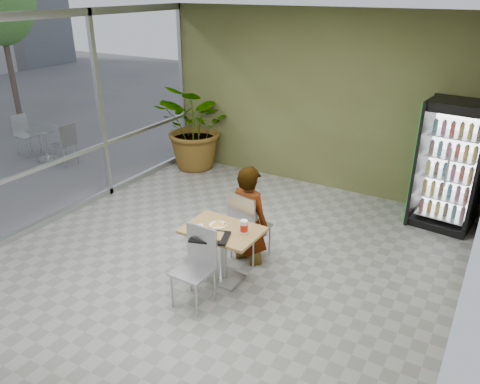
# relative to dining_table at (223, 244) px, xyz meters

# --- Properties ---
(ground) EXTENTS (7.00, 7.00, 0.00)m
(ground) POSITION_rel_dining_table_xyz_m (-0.28, 0.11, -0.54)
(ground) COLOR gray
(ground) RESTS_ON ground
(room_envelope) EXTENTS (6.00, 7.00, 3.20)m
(room_envelope) POSITION_rel_dining_table_xyz_m (-0.28, 0.11, 1.06)
(room_envelope) COLOR beige
(room_envelope) RESTS_ON ground
(storefront_frame) EXTENTS (0.10, 7.00, 3.20)m
(storefront_frame) POSITION_rel_dining_table_xyz_m (-3.28, 0.11, 1.06)
(storefront_frame) COLOR #ABADAF
(storefront_frame) RESTS_ON ground
(dining_table) EXTENTS (0.96, 0.68, 0.75)m
(dining_table) POSITION_rel_dining_table_xyz_m (0.00, 0.00, 0.00)
(dining_table) COLOR #A88848
(dining_table) RESTS_ON ground
(chair_far) EXTENTS (0.51, 0.51, 1.02)m
(chair_far) POSITION_rel_dining_table_xyz_m (0.01, 0.57, 0.06)
(chair_far) COLOR #ABADAF
(chair_far) RESTS_ON ground
(chair_near) EXTENTS (0.43, 0.44, 0.96)m
(chair_near) POSITION_rel_dining_table_xyz_m (-0.03, -0.50, 0.03)
(chair_near) COLOR #ABADAF
(chair_near) RESTS_ON ground
(seated_woman) EXTENTS (0.67, 0.48, 1.68)m
(seated_woman) POSITION_rel_dining_table_xyz_m (0.03, 0.63, 0.01)
(seated_woman) COLOR black
(seated_woman) RESTS_ON ground
(pizza_plate) EXTENTS (0.32, 0.29, 0.03)m
(pizza_plate) POSITION_rel_dining_table_xyz_m (-0.10, 0.05, 0.23)
(pizza_plate) COLOR white
(pizza_plate) RESTS_ON dining_table
(soda_cup) EXTENTS (0.10, 0.10, 0.17)m
(soda_cup) POSITION_rel_dining_table_xyz_m (0.29, 0.04, 0.30)
(soda_cup) COLOR white
(soda_cup) RESTS_ON dining_table
(napkin_stack) EXTENTS (0.19, 0.19, 0.02)m
(napkin_stack) POSITION_rel_dining_table_xyz_m (-0.28, -0.13, 0.22)
(napkin_stack) COLOR white
(napkin_stack) RESTS_ON dining_table
(cafeteria_tray) EXTENTS (0.53, 0.46, 0.03)m
(cafeteria_tray) POSITION_rel_dining_table_xyz_m (-0.01, -0.26, 0.23)
(cafeteria_tray) COLOR black
(cafeteria_tray) RESTS_ON dining_table
(beverage_fridge) EXTENTS (0.98, 0.79, 1.99)m
(beverage_fridge) POSITION_rel_dining_table_xyz_m (2.17, 3.08, 0.46)
(beverage_fridge) COLOR black
(beverage_fridge) RESTS_ON ground
(potted_plant) EXTENTS (1.91, 1.76, 1.77)m
(potted_plant) POSITION_rel_dining_table_xyz_m (-2.62, 3.18, 0.35)
(potted_plant) COLOR #346127
(potted_plant) RESTS_ON ground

